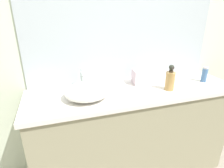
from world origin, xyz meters
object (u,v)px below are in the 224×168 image
at_px(soap_dispenser, 170,80).
at_px(tissue_box, 140,76).
at_px(lotion_bottle, 204,74).
at_px(sink_basin, 87,91).

height_order(soap_dispenser, tissue_box, soap_dispenser).
distance_m(soap_dispenser, tissue_box, 0.26).
distance_m(soap_dispenser, lotion_bottle, 0.41).
height_order(lotion_bottle, tissue_box, tissue_box).
xyz_separation_m(sink_basin, soap_dispenser, (0.67, -0.05, 0.03)).
height_order(sink_basin, tissue_box, tissue_box).
relative_size(soap_dispenser, tissue_box, 1.26).
bearing_deg(soap_dispenser, tissue_box, 133.18).
relative_size(sink_basin, tissue_box, 1.97).
bearing_deg(lotion_bottle, soap_dispenser, -170.58).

